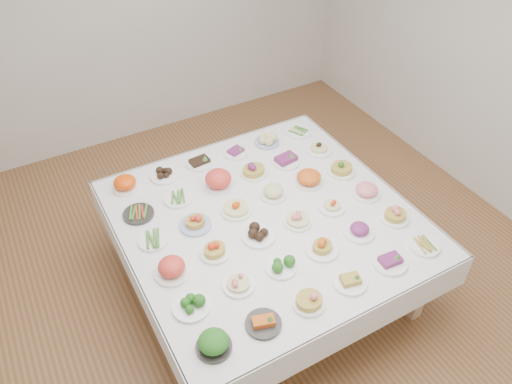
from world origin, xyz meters
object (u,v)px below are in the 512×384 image
dish_18 (153,240)px  dish_35 (298,132)px  dish_0 (214,343)px  display_table (266,223)px

dish_18 → dish_35: size_ratio=0.96×
dish_0 → dish_35: (1.61, 1.60, -0.03)m
display_table → dish_18: dish_18 is taller
display_table → dish_35: dish_35 is taller
dish_0 → dish_35: 2.27m
display_table → dish_0: (-0.81, -0.80, 0.12)m
display_table → dish_35: bearing=44.9°
dish_18 → dish_35: bearing=21.4°
display_table → dish_35: 1.14m
display_table → dish_0: size_ratio=10.01×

